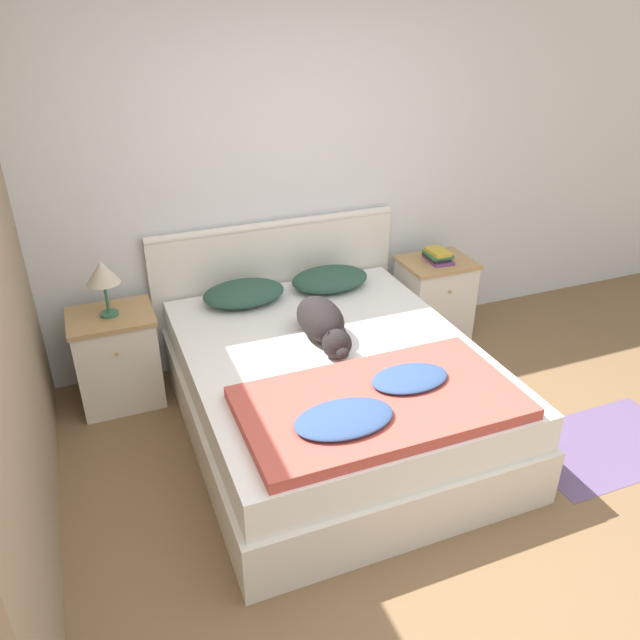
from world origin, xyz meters
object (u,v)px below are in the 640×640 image
object	(u,v)px
bed	(333,391)
nightstand_right	(434,299)
dog	(323,323)
table_lamp	(102,274)
book_stack	(438,256)
pillow_left	(244,293)
pillow_right	(330,279)
nightstand_left	(117,358)

from	to	relation	value
bed	nightstand_right	distance (m)	1.41
dog	table_lamp	size ratio (longest dim) A/B	1.82
nightstand_right	book_stack	bearing A→B (deg)	-116.79
bed	dog	world-z (taller)	dog
bed	book_stack	world-z (taller)	book_stack
pillow_left	pillow_right	size ratio (longest dim) A/B	1.00
pillow_left	book_stack	distance (m)	1.47
nightstand_left	dog	world-z (taller)	dog
nightstand_left	book_stack	size ratio (longest dim) A/B	2.64
table_lamp	dog	bearing A→B (deg)	-28.65
bed	book_stack	xyz separation A→B (m)	(1.16, 0.78, 0.40)
pillow_right	dog	xyz separation A→B (m)	(-0.31, -0.65, 0.04)
pillow_left	dog	xyz separation A→B (m)	(0.31, -0.65, 0.04)
pillow_left	pillow_right	distance (m)	0.62
book_stack	table_lamp	distance (m)	2.34
pillow_left	dog	world-z (taller)	dog
bed	pillow_right	distance (m)	0.92
nightstand_right	table_lamp	bearing A→B (deg)	-179.85
nightstand_left	table_lamp	xyz separation A→B (m)	(0.00, -0.01, 0.59)
pillow_right	dog	world-z (taller)	dog
pillow_left	pillow_right	xyz separation A→B (m)	(0.62, 0.00, 0.00)
book_stack	pillow_left	bearing A→B (deg)	179.48
bed	pillow_right	bearing A→B (deg)	68.82
table_lamp	pillow_left	bearing A→B (deg)	0.87
pillow_left	dog	size ratio (longest dim) A/B	0.84
nightstand_right	table_lamp	xyz separation A→B (m)	(-2.33, -0.01, 0.59)
nightstand_right	book_stack	size ratio (longest dim) A/B	2.64
dog	table_lamp	xyz separation A→B (m)	(-1.16, 0.64, 0.24)
nightstand_right	table_lamp	size ratio (longest dim) A/B	1.76
nightstand_right	pillow_right	world-z (taller)	pillow_right
book_stack	table_lamp	bearing A→B (deg)	179.99
pillow_left	table_lamp	bearing A→B (deg)	-179.13
book_stack	dog	bearing A→B (deg)	-151.44
nightstand_left	pillow_right	distance (m)	1.51
nightstand_right	bed	bearing A→B (deg)	-145.89
dog	table_lamp	distance (m)	1.35
nightstand_left	bed	bearing A→B (deg)	-34.11
nightstand_right	dog	bearing A→B (deg)	-151.27
dog	pillow_right	bearing A→B (deg)	64.27
bed	book_stack	size ratio (longest dim) A/B	8.57
pillow_left	book_stack	bearing A→B (deg)	-0.52
bed	nightstand_right	world-z (taller)	nightstand_right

